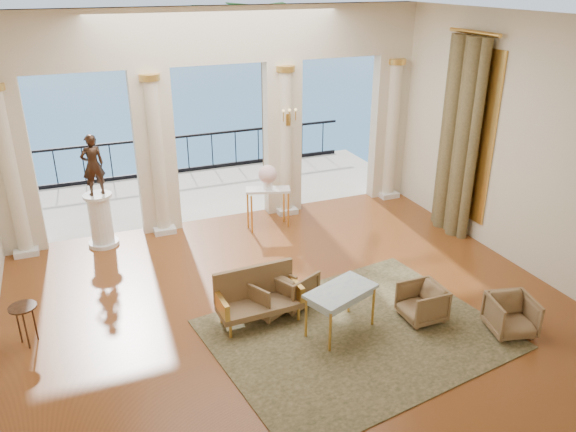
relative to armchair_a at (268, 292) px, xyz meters
name	(u,v)px	position (x,y,z in m)	size (l,w,h in m)	color
floor	(290,304)	(0.41, 0.05, -0.35)	(9.00, 9.00, 0.00)	#45220D
room_walls	(323,158)	(0.41, -1.06, 2.52)	(9.00, 9.00, 9.00)	#ECE3C6
arcade	(220,104)	(0.41, 3.87, 2.23)	(9.00, 0.56, 4.50)	beige
terrace	(204,192)	(0.41, 5.85, -0.40)	(10.00, 3.60, 0.10)	#B8AE9A
balustrade	(188,157)	(0.41, 7.45, 0.05)	(9.00, 0.06, 1.03)	black
palm_tree	(264,16)	(2.41, 6.65, 3.74)	(2.00, 2.00, 4.50)	#4C3823
sea	(87,81)	(0.41, 60.05, -6.35)	(160.00, 160.00, 0.00)	#266A95
curtain	(458,138)	(4.69, 1.55, 1.66)	(0.33, 1.40, 4.09)	brown
window_frame	(466,133)	(4.88, 1.55, 1.75)	(0.04, 1.60, 3.40)	gold
wall_sconce	(288,119)	(1.81, 3.56, 1.87)	(0.30, 0.11, 0.33)	gold
rug	(357,334)	(1.03, -1.11, -0.34)	(4.20, 3.27, 0.02)	#2C321A
armchair_a	(268,292)	(0.00, 0.00, 0.00)	(0.69, 0.64, 0.71)	#493821
armchair_b	(512,314)	(3.22, -1.94, -0.02)	(0.64, 0.60, 0.66)	#493821
armchair_c	(422,301)	(2.18, -1.12, -0.03)	(0.63, 0.59, 0.64)	#493821
armchair_d	(292,286)	(0.44, 0.06, -0.01)	(0.67, 0.63, 0.69)	#493821
settee	(258,296)	(-0.23, -0.15, 0.08)	(1.34, 0.62, 0.87)	#493821
game_table	(341,294)	(0.83, -0.93, 0.31)	(1.22, 0.94, 0.74)	#9ABAC8
pedestal	(101,221)	(-2.25, 3.55, 0.17)	(0.60, 0.60, 1.10)	silver
statue	(93,165)	(-2.25, 3.55, 1.34)	(0.44, 0.29, 1.21)	black
console_table	(268,195)	(1.15, 3.10, 0.38)	(1.00, 0.63, 0.89)	silver
urn	(268,176)	(1.15, 3.10, 0.83)	(0.39, 0.39, 0.52)	white
side_table	(23,312)	(-3.59, 0.53, 0.20)	(0.40, 0.40, 0.64)	black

